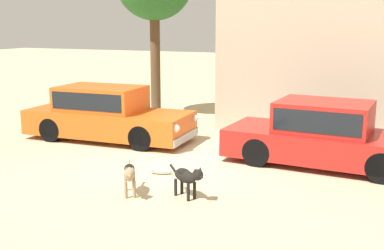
{
  "coord_description": "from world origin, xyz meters",
  "views": [
    {
      "loc": [
        4.35,
        -9.63,
        3.16
      ],
      "look_at": [
        0.21,
        0.2,
        0.9
      ],
      "focal_mm": 45.19,
      "sensor_mm": 36.0,
      "label": 1
    }
  ],
  "objects_px": {
    "parked_sedan_nearest": "(106,113)",
    "stray_cat": "(161,171)",
    "parked_sedan_second": "(324,134)",
    "stray_dog_spotted": "(187,176)",
    "stray_dog_tan": "(130,173)"
  },
  "relations": [
    {
      "from": "stray_dog_spotted",
      "to": "stray_cat",
      "type": "relative_size",
      "value": 1.37
    },
    {
      "from": "stray_cat",
      "to": "parked_sedan_second",
      "type": "bearing_deg",
      "value": -164.03
    },
    {
      "from": "parked_sedan_nearest",
      "to": "stray_dog_spotted",
      "type": "height_order",
      "value": "parked_sedan_nearest"
    },
    {
      "from": "stray_dog_tan",
      "to": "stray_cat",
      "type": "bearing_deg",
      "value": 149.7
    },
    {
      "from": "parked_sedan_nearest",
      "to": "stray_dog_spotted",
      "type": "xyz_separation_m",
      "value": [
        3.88,
        -3.36,
        -0.31
      ]
    },
    {
      "from": "stray_cat",
      "to": "stray_dog_tan",
      "type": "bearing_deg",
      "value": 72.42
    },
    {
      "from": "parked_sedan_second",
      "to": "stray_dog_spotted",
      "type": "height_order",
      "value": "parked_sedan_second"
    },
    {
      "from": "parked_sedan_nearest",
      "to": "stray_dog_tan",
      "type": "bearing_deg",
      "value": -53.94
    },
    {
      "from": "parked_sedan_second",
      "to": "stray_cat",
      "type": "xyz_separation_m",
      "value": [
        -3.06,
        -2.09,
        -0.64
      ]
    },
    {
      "from": "stray_dog_spotted",
      "to": "stray_cat",
      "type": "bearing_deg",
      "value": 161.86
    },
    {
      "from": "parked_sedan_nearest",
      "to": "stray_cat",
      "type": "distance_m",
      "value": 3.66
    },
    {
      "from": "parked_sedan_nearest",
      "to": "stray_cat",
      "type": "xyz_separation_m",
      "value": [
        2.81,
        -2.26,
        -0.66
      ]
    },
    {
      "from": "parked_sedan_nearest",
      "to": "parked_sedan_second",
      "type": "bearing_deg",
      "value": -3.6
    },
    {
      "from": "parked_sedan_nearest",
      "to": "stray_cat",
      "type": "bearing_deg",
      "value": -40.73
    },
    {
      "from": "parked_sedan_nearest",
      "to": "stray_dog_spotted",
      "type": "bearing_deg",
      "value": -42.77
    }
  ]
}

